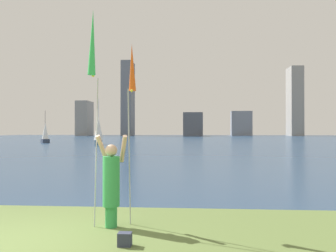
{
  "coord_description": "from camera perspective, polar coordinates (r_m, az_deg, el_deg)",
  "views": [
    {
      "loc": [
        3.26,
        -6.29,
        2.04
      ],
      "look_at": [
        1.64,
        15.14,
        2.23
      ],
      "focal_mm": 39.02,
      "sensor_mm": 36.0,
      "label": 1
    }
  ],
  "objects": [
    {
      "name": "skyline_tower_3",
      "position": [
        118.93,
        11.37,
        0.4
      ],
      "size": [
        6.49,
        4.26,
        7.8
      ],
      "color": "gray",
      "rests_on": "ground"
    },
    {
      "name": "kite_flag_left",
      "position": [
        7.81,
        -11.71,
        11.95
      ],
      "size": [
        0.16,
        0.58,
        4.53
      ],
      "color": "#B2B2B7",
      "rests_on": "ground"
    },
    {
      "name": "kite_flag_right",
      "position": [
        8.16,
        -5.65,
        8.31
      ],
      "size": [
        0.16,
        0.62,
        3.93
      ],
      "color": "#B2B2B7",
      "rests_on": "ground"
    },
    {
      "name": "ground",
      "position": [
        57.38,
        1.05,
        -2.6
      ],
      "size": [
        120.0,
        138.0,
        0.12
      ],
      "color": "#5B7038"
    },
    {
      "name": "bag",
      "position": [
        6.71,
        -6.77,
        -17.17
      ],
      "size": [
        0.23,
        0.19,
        0.23
      ],
      "color": "#33384C",
      "rests_on": "ground"
    },
    {
      "name": "skyline_tower_1",
      "position": [
        115.93,
        -6.28,
        4.24
      ],
      "size": [
        3.15,
        7.72,
        23.22
      ],
      "color": "slate",
      "rests_on": "ground"
    },
    {
      "name": "skyline_tower_2",
      "position": [
        115.1,
        3.93,
        0.29
      ],
      "size": [
        6.05,
        7.37,
        7.24
      ],
      "color": "#565B66",
      "rests_on": "ground"
    },
    {
      "name": "sailboat_6",
      "position": [
        48.15,
        -10.8,
        -0.94
      ],
      "size": [
        1.5,
        2.44,
        6.01
      ],
      "color": "#2D6084",
      "rests_on": "ground"
    },
    {
      "name": "sailboat_5",
      "position": [
        57.56,
        -18.63,
        -1.21
      ],
      "size": [
        1.86,
        2.11,
        4.83
      ],
      "color": "#333D51",
      "rests_on": "ground"
    },
    {
      "name": "person",
      "position": [
        7.78,
        -8.85,
        -8.6
      ],
      "size": [
        0.71,
        0.52,
        1.92
      ],
      "rotation": [
        0.0,
        0.0,
        -0.09
      ],
      "color": "green",
      "rests_on": "ground"
    },
    {
      "name": "skyline_tower_4",
      "position": [
        120.77,
        19.19,
        3.63
      ],
      "size": [
        3.78,
        7.2,
        21.37
      ],
      "color": "gray",
      "rests_on": "ground"
    },
    {
      "name": "skyline_tower_0",
      "position": [
        118.94,
        -12.91,
        1.16
      ],
      "size": [
        3.9,
        7.39,
        10.9
      ],
      "color": "gray",
      "rests_on": "ground"
    }
  ]
}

